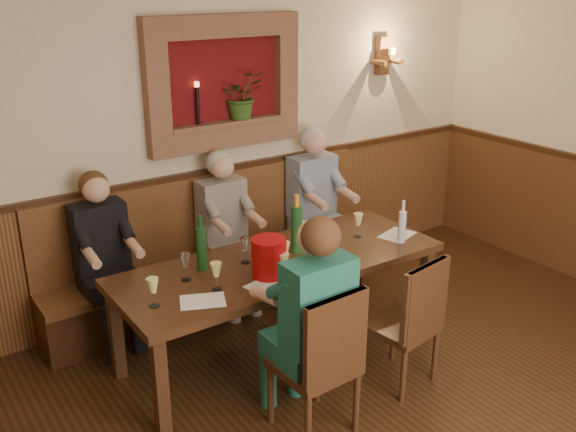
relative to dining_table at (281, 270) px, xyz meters
name	(u,v)px	position (x,y,z in m)	size (l,w,h in m)	color
room_shell	(519,167)	(0.00, -1.85, 1.21)	(6.04, 6.04, 2.82)	beige
wainscoting	(486,416)	(0.00, -1.85, -0.09)	(6.02, 6.02, 1.15)	#4C2915
wall_niche	(229,88)	(0.24, 1.09, 1.13)	(1.36, 0.30, 1.06)	#5A0C11
wall_sconce	(384,57)	(1.90, 1.08, 1.27)	(0.25, 0.20, 0.35)	#4C2915
dining_table	(281,270)	(0.00, 0.00, 0.00)	(2.40, 0.90, 0.75)	black
bench	(219,267)	(0.00, 0.94, -0.35)	(3.00, 0.45, 1.11)	#381E0F
chair_near_left	(315,389)	(-0.32, -0.86, -0.39)	(0.46, 0.46, 1.00)	black
chair_near_right	(401,346)	(0.47, -0.79, -0.40)	(0.48, 0.48, 0.95)	black
person_bench_left	(108,277)	(-0.99, 0.84, -0.12)	(0.39, 0.48, 1.35)	black
person_bench_mid	(228,246)	(0.04, 0.84, -0.12)	(0.39, 0.47, 1.35)	#625D59
person_bench_right	(317,219)	(0.97, 0.84, -0.09)	(0.42, 0.52, 1.43)	navy
person_chair_front	(308,341)	(-0.32, -0.78, -0.09)	(0.42, 0.51, 1.42)	#174F50
spittoon_bucket	(269,257)	(-0.20, -0.17, 0.21)	(0.24, 0.24, 0.27)	#B70B0D
wine_bottle_green_a	(297,228)	(0.18, 0.05, 0.26)	(0.10, 0.10, 0.45)	#19471E
wine_bottle_green_b	(202,247)	(-0.53, 0.18, 0.24)	(0.08, 0.08, 0.40)	#19471E
water_bottle	(402,226)	(0.95, -0.25, 0.21)	(0.06, 0.06, 0.33)	silver
tasting_sheet_a	(203,301)	(-0.74, -0.23, 0.08)	(0.28, 0.20, 0.00)	white
tasting_sheet_b	(281,271)	(-0.10, -0.15, 0.08)	(0.29, 0.21, 0.00)	white
tasting_sheet_c	(397,235)	(1.02, -0.13, 0.08)	(0.28, 0.20, 0.00)	white
tasting_sheet_d	(269,285)	(-0.28, -0.28, 0.08)	(0.28, 0.20, 0.00)	white
wine_glass_0	(153,293)	(-1.02, -0.13, 0.17)	(0.08, 0.08, 0.19)	#E7E48A
wine_glass_1	(216,276)	(-0.60, -0.15, 0.17)	(0.08, 0.08, 0.19)	#E7E48A
wine_glass_2	(245,250)	(-0.23, 0.11, 0.17)	(0.08, 0.08, 0.19)	white
wine_glass_3	(185,267)	(-0.70, 0.09, 0.17)	(0.08, 0.08, 0.19)	white
wine_glass_4	(358,225)	(0.74, 0.02, 0.17)	(0.08, 0.08, 0.19)	#E7E48A
wine_glass_5	(284,267)	(-0.16, -0.28, 0.17)	(0.08, 0.08, 0.19)	#E7E48A
wine_glass_6	(285,255)	(-0.05, -0.12, 0.17)	(0.08, 0.08, 0.19)	#E7E48A
wine_glass_7	(302,234)	(0.28, 0.13, 0.17)	(0.08, 0.08, 0.19)	#E7E48A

